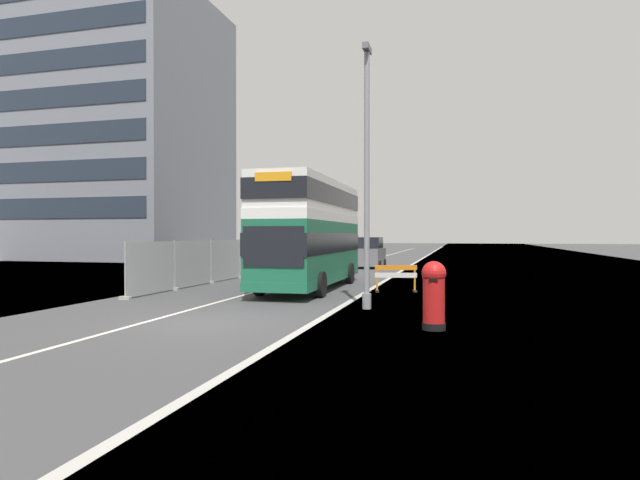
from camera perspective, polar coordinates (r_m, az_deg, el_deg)
ground at (r=14.66m, az=-10.14°, el=-9.04°), size 140.00×280.00×0.10m
double_decker_bus at (r=23.33m, az=-1.01°, el=0.90°), size 2.88×10.22×4.76m
lamppost_foreground at (r=17.06m, az=5.11°, el=6.00°), size 0.29×0.70×8.49m
red_pillar_postbox at (r=13.60m, az=12.26°, el=-5.54°), size 0.61×0.61×1.73m
roadworks_barrier at (r=22.21m, az=8.24°, el=-3.79°), size 1.77×0.84×1.13m
construction_site_fence at (r=31.09m, az=-7.53°, el=-1.93°), size 0.44×24.00×2.17m
car_oncoming_near at (r=38.43m, az=5.37°, el=-1.47°), size 2.06×3.92×2.23m
car_receding_mid at (r=48.16m, az=4.10°, el=-1.11°), size 2.07×4.42×2.10m
bare_tree_far_verge_near at (r=53.03m, az=-5.94°, el=0.95°), size 2.68×2.66×5.33m
bare_tree_far_verge_mid at (r=62.08m, az=-0.06°, el=1.02°), size 3.39×2.78×5.90m
backdrop_office_block at (r=61.11m, az=-22.91°, el=10.70°), size 23.92×16.79×26.40m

